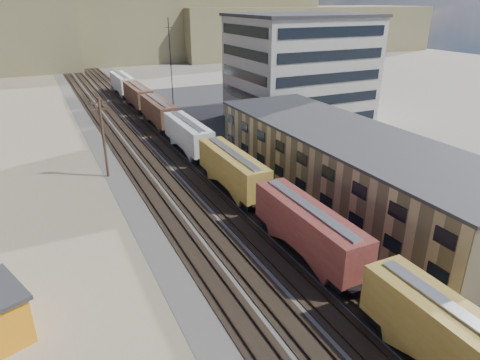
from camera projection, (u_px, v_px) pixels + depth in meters
name	position (u px, v px, depth m)	size (l,w,h in m)	color
ballast_bed	(157.00, 149.00, 63.94)	(18.00, 200.00, 0.06)	#4C4742
dirt_yard	(6.00, 200.00, 47.62)	(24.00, 180.00, 0.03)	#86755C
asphalt_lot	(338.00, 158.00, 60.35)	(26.00, 120.00, 0.04)	#232326
rail_tracks	(153.00, 149.00, 63.68)	(11.40, 200.00, 0.24)	black
freight_train	(208.00, 149.00, 55.15)	(3.00, 119.74, 4.46)	black
warehouse	(346.00, 164.00, 47.83)	(12.40, 40.40, 7.25)	tan
office_tower	(299.00, 69.00, 75.68)	(22.60, 18.60, 18.45)	#9E998E
utility_pole_north	(103.00, 136.00, 51.84)	(2.20, 0.32, 10.00)	#382619
radio_mast	(171.00, 74.00, 71.10)	(1.20, 0.16, 18.00)	black
hills_north	(66.00, 19.00, 156.25)	(265.00, 80.00, 32.00)	brown
parked_car_blue	(309.00, 146.00, 62.47)	(2.67, 5.78, 1.61)	navy
parked_car_far	(297.00, 107.00, 85.90)	(1.68, 4.18, 1.42)	silver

